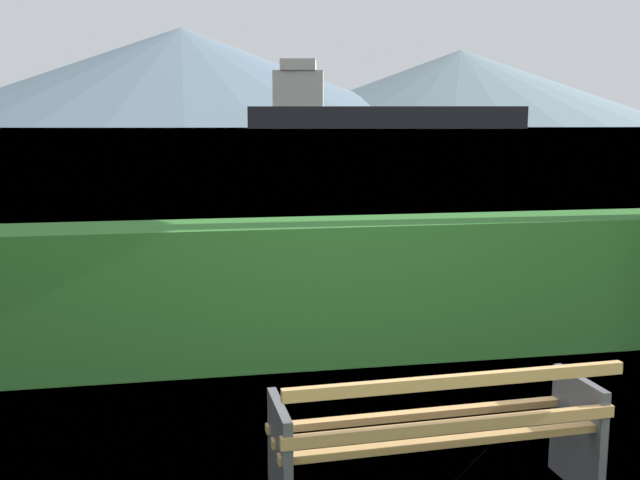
# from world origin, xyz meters

# --- Properties ---
(water_surface) EXTENTS (620.00, 620.00, 0.00)m
(water_surface) POSITION_xyz_m (0.00, 308.58, 0.00)
(water_surface) COLOR #7A99A8
(water_surface) RESTS_ON ground_plane
(park_bench) EXTENTS (1.88, 0.65, 0.87)m
(park_bench) POSITION_xyz_m (0.00, -0.06, 0.43)
(park_bench) COLOR tan
(park_bench) RESTS_ON ground_plane
(hedge_row) EXTENTS (8.29, 0.81, 1.26)m
(hedge_row) POSITION_xyz_m (0.00, 2.70, 0.63)
(hedge_row) COLOR #2D6B28
(hedge_row) RESTS_ON ground_plane
(cargo_ship_large) EXTENTS (111.91, 38.68, 27.30)m
(cargo_ship_large) POSITION_xyz_m (71.89, 285.62, 7.63)
(cargo_ship_large) COLOR #232328
(cargo_ship_large) RESTS_ON water_surface
(distant_hills) EXTENTS (770.43, 405.07, 74.19)m
(distant_hills) POSITION_xyz_m (12.14, 572.28, 31.61)
(distant_hills) COLOR slate
(distant_hills) RESTS_ON ground_plane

